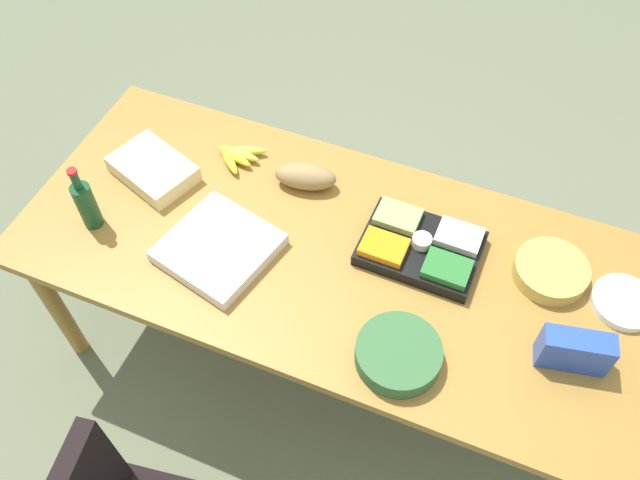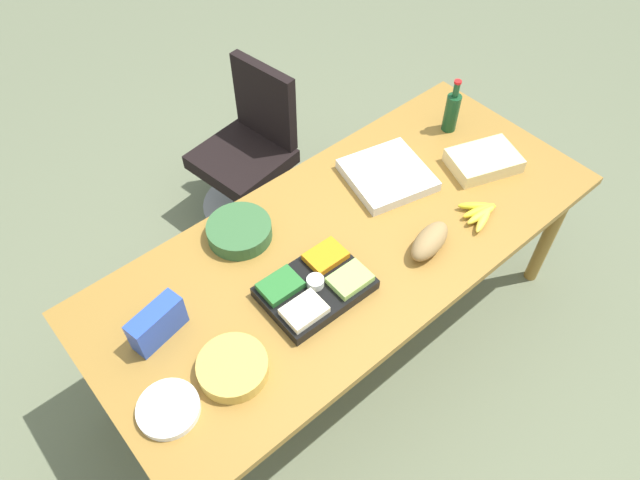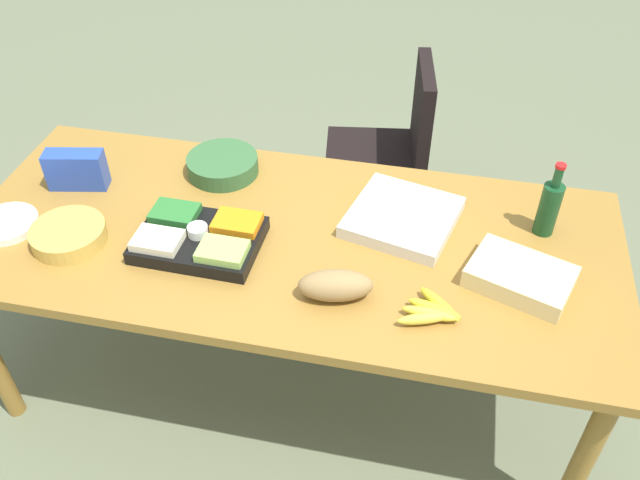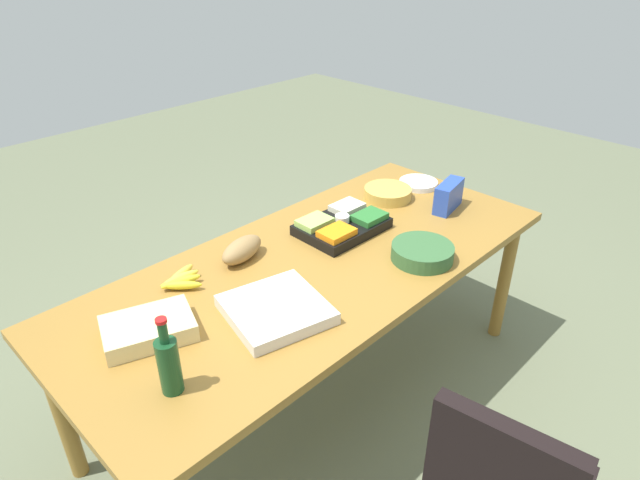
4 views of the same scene
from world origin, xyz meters
The scene contains 13 objects.
ground_plane centered at (0.00, 0.00, 0.00)m, with size 10.00×10.00×0.00m, color #666D52.
conference_table centered at (0.00, 0.00, 0.72)m, with size 2.34×1.01×0.80m.
office_chair centered at (-0.21, -1.09, 0.36)m, with size 0.56×0.56×0.93m.
sheet_cake centered at (-0.79, 0.08, 0.83)m, with size 0.32×0.22×0.07m, color beige.
chip_bag_blue centered at (0.86, -0.12, 0.87)m, with size 0.22×0.08×0.15m, color #2748B3.
pizza_box centered at (-0.38, -0.16, 0.82)m, with size 0.36×0.36×0.05m, color silver.
wine_bottle centered at (-0.88, -0.21, 0.91)m, with size 0.08×0.08×0.29m.
salad_bowl centered at (0.35, -0.32, 0.83)m, with size 0.28×0.28×0.07m, color #346034.
veggie_tray centered at (0.29, 0.12, 0.83)m, with size 0.43×0.31×0.09m.
paper_plate_stack centered at (1.00, 0.17, 0.81)m, with size 0.22×0.22×0.03m, color white.
chip_bowl centered at (0.74, 0.19, 0.83)m, with size 0.26×0.26×0.06m, color gold.
bread_loaf centered at (-0.22, 0.26, 0.85)m, with size 0.24×0.11×0.10m, color #987748.
banana_bunch centered at (-0.53, 0.28, 0.82)m, with size 0.20×0.19×0.04m.
Camera 3 is at (-0.48, 1.72, 2.35)m, focal length 37.46 mm.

